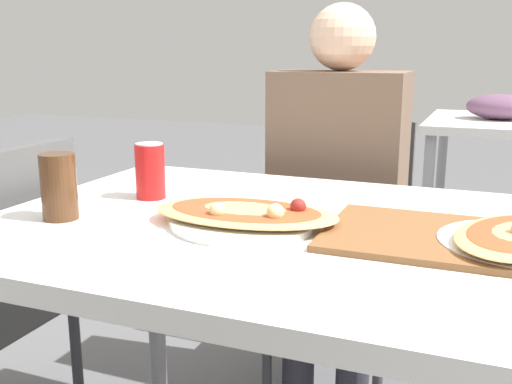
% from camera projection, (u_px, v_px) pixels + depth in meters
% --- Properties ---
extents(dining_table, '(1.08, 0.84, 0.75)m').
position_uv_depth(dining_table, '(264.00, 260.00, 1.19)').
color(dining_table, white).
rests_on(dining_table, ground_plane).
extents(chair_far_seated, '(0.40, 0.40, 0.85)m').
position_uv_depth(chair_far_seated, '(343.00, 239.00, 1.92)').
color(chair_far_seated, '#4C4C4C').
rests_on(chair_far_seated, ground_plane).
extents(person_seated, '(0.38, 0.25, 1.20)m').
position_uv_depth(person_seated, '(337.00, 180.00, 1.77)').
color(person_seated, '#2D2D38').
rests_on(person_seated, ground_plane).
extents(pizza_main, '(0.37, 0.29, 0.06)m').
position_uv_depth(pizza_main, '(246.00, 215.00, 1.14)').
color(pizza_main, white).
rests_on(pizza_main, dining_table).
extents(soda_can, '(0.07, 0.07, 0.12)m').
position_uv_depth(soda_can, '(150.00, 171.00, 1.34)').
color(soda_can, red).
rests_on(soda_can, dining_table).
extents(drink_glass, '(0.07, 0.07, 0.13)m').
position_uv_depth(drink_glass, '(59.00, 187.00, 1.17)').
color(drink_glass, '#4C2D19').
rests_on(drink_glass, dining_table).
extents(serving_tray, '(0.48, 0.29, 0.01)m').
position_uv_depth(serving_tray, '(464.00, 240.00, 1.03)').
color(serving_tray, brown).
rests_on(serving_tray, dining_table).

